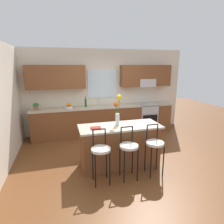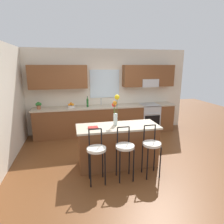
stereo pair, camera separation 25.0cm
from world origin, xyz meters
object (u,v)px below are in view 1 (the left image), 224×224
object	(u,v)px
flower_vase	(118,109)
bottle_olive_oil	(86,103)
potted_plant_small	(36,106)
cookbook	(96,128)
oven_range	(146,117)
bar_stool_middle	(129,148)
bar_stool_far	(155,145)
kitchen_island	(120,145)
fruit_bowl_oranges	(69,106)
bar_stool_near	(101,152)

from	to	relation	value
flower_vase	bottle_olive_oil	size ratio (longest dim) A/B	2.02
bottle_olive_oil	potted_plant_small	xyz separation A→B (m)	(-1.45, 0.00, -0.01)
cookbook	oven_range	bearing A→B (deg)	44.50
bar_stool_middle	cookbook	xyz separation A→B (m)	(-0.55, 0.50, 0.30)
oven_range	bar_stool_far	size ratio (longest dim) A/B	0.88
flower_vase	potted_plant_small	bearing A→B (deg)	132.98
oven_range	bottle_olive_oil	xyz separation A→B (m)	(-2.07, 0.02, 0.59)
bar_stool_far	flower_vase	distance (m)	1.08
kitchen_island	cookbook	distance (m)	0.72
bar_stool_far	flower_vase	bearing A→B (deg)	133.28
kitchen_island	potted_plant_small	xyz separation A→B (m)	(-1.91, 2.08, 0.58)
kitchen_island	cookbook	world-z (taller)	cookbook
cookbook	bar_stool_far	bearing A→B (deg)	-24.37
kitchen_island	bar_stool_middle	distance (m)	0.59
bar_stool_far	fruit_bowl_oranges	world-z (taller)	fruit_bowl_oranges
flower_vase	potted_plant_small	distance (m)	2.76
bottle_olive_oil	cookbook	bearing A→B (deg)	-92.28
bar_stool_middle	potted_plant_small	size ratio (longest dim) A/B	4.76
bar_stool_middle	cookbook	distance (m)	0.80
fruit_bowl_oranges	bottle_olive_oil	size ratio (longest dim) A/B	0.72
oven_range	flower_vase	bearing A→B (deg)	-129.67
oven_range	cookbook	xyz separation A→B (m)	(-2.15, -2.11, 0.48)
bar_stool_far	potted_plant_small	distance (m)	3.63
oven_range	kitchen_island	size ratio (longest dim) A/B	0.52
bar_stool_middle	fruit_bowl_oranges	bearing A→B (deg)	110.15
fruit_bowl_oranges	bottle_olive_oil	bearing A→B (deg)	-0.46
bar_stool_far	fruit_bowl_oranges	xyz separation A→B (m)	(-1.52, 2.64, 0.34)
oven_range	potted_plant_small	xyz separation A→B (m)	(-3.52, 0.02, 0.58)
bar_stool_far	potted_plant_small	bearing A→B (deg)	133.05
oven_range	kitchen_island	distance (m)	2.60
bar_stool_far	cookbook	bearing A→B (deg)	155.63
oven_range	flower_vase	distance (m)	2.71
bar_stool_near	bottle_olive_oil	world-z (taller)	bottle_olive_oil
cookbook	potted_plant_small	world-z (taller)	potted_plant_small
bar_stool_near	bar_stool_middle	size ratio (longest dim) A/B	1.00
bar_stool_near	fruit_bowl_oranges	xyz separation A→B (m)	(-0.42, 2.64, 0.34)
fruit_bowl_oranges	bar_stool_near	bearing A→B (deg)	-80.99
bar_stool_near	flower_vase	size ratio (longest dim) A/B	1.55
oven_range	bar_stool_near	size ratio (longest dim) A/B	0.88
oven_range	bar_stool_near	world-z (taller)	bar_stool_near
oven_range	flower_vase	world-z (taller)	flower_vase
bar_stool_near	bar_stool_middle	bearing A→B (deg)	0.00
bar_stool_far	flower_vase	size ratio (longest dim) A/B	1.55
bar_stool_middle	bar_stool_far	size ratio (longest dim) A/B	1.00
bar_stool_middle	flower_vase	size ratio (longest dim) A/B	1.55
bar_stool_far	bottle_olive_oil	xyz separation A→B (m)	(-1.01, 2.63, 0.42)
fruit_bowl_oranges	potted_plant_small	size ratio (longest dim) A/B	1.10
bar_stool_middle	potted_plant_small	distance (m)	3.28
flower_vase	potted_plant_small	world-z (taller)	flower_vase
kitchen_island	bottle_olive_oil	bearing A→B (deg)	102.50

